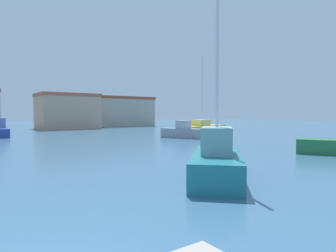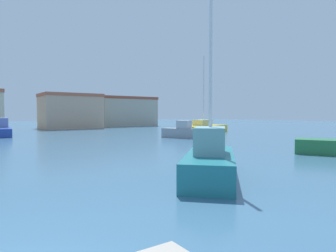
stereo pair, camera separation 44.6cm
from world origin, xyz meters
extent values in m
plane|color=#38607F|center=(15.00, 20.00, 0.00)|extent=(160.00, 160.00, 0.00)
cube|color=#1E707A|center=(7.86, 3.90, 0.48)|extent=(5.02, 4.98, 0.97)
cube|color=#6B9CA2|center=(7.77, 3.82, 1.47)|extent=(2.12, 2.11, 1.00)
cylinder|color=silver|center=(7.86, 3.90, 3.99)|extent=(0.12, 0.12, 6.04)
cube|color=gray|center=(18.47, 18.87, 0.48)|extent=(3.22, 5.13, 0.97)
cube|color=#ADB0B5|center=(18.38, 19.06, 1.37)|extent=(1.45, 1.58, 0.81)
cube|color=gold|center=(25.79, 24.45, 0.46)|extent=(8.06, 4.21, 0.91)
cube|color=#DFCD77|center=(25.55, 24.39, 1.28)|extent=(2.55, 2.07, 0.74)
cylinder|color=silver|center=(25.79, 24.45, 5.38)|extent=(0.12, 0.12, 8.93)
cube|color=tan|center=(14.63, 44.89, 2.60)|extent=(9.00, 6.94, 5.19)
cube|color=#B25B42|center=(14.63, 44.89, 5.44)|extent=(9.18, 7.07, 0.50)
cube|color=#B2A893|center=(26.08, 47.51, 2.59)|extent=(11.17, 5.88, 5.19)
cube|color=#9E4733|center=(26.08, 47.51, 5.44)|extent=(11.39, 6.00, 0.50)
camera|label=1|loc=(-0.18, -4.10, 2.49)|focal=31.46mm
camera|label=2|loc=(0.18, -4.35, 2.49)|focal=31.46mm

